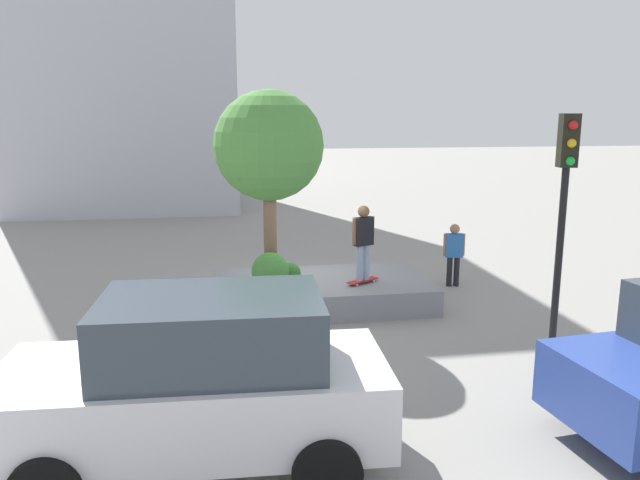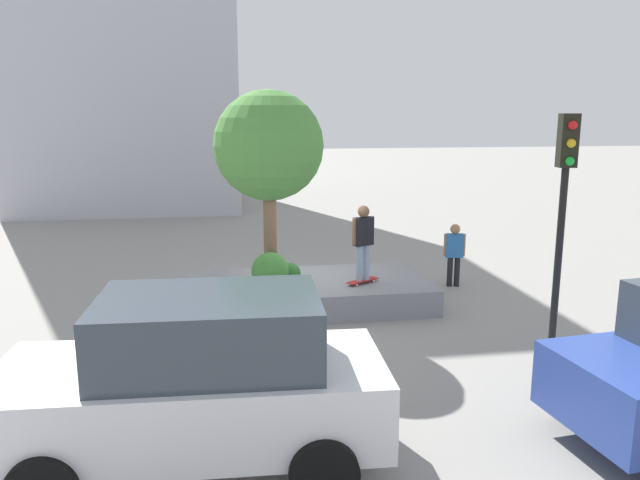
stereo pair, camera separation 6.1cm
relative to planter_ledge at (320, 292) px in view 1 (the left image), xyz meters
name	(u,v)px [view 1 (the left image)]	position (x,y,z in m)	size (l,w,h in m)	color
ground_plane	(301,301)	(0.39, -0.34, -0.28)	(120.00, 120.00, 0.00)	gray
planter_ledge	(320,292)	(0.00, 0.00, 0.00)	(4.76, 2.64, 0.57)	gray
plaza_tree	(269,147)	(1.10, 0.16, 3.21)	(2.28, 2.28, 4.09)	brown
boxwood_shrub	(290,274)	(0.69, 0.22, 0.52)	(0.46, 0.46, 0.46)	#2D6628
hedge_clump	(270,271)	(1.14, 0.56, 0.68)	(0.79, 0.79, 0.79)	#3D7A33
skateboard	(363,281)	(-0.87, 0.42, 0.34)	(0.79, 0.60, 0.07)	#A51E1E
skateboarder	(363,237)	(-0.87, 0.42, 1.30)	(0.52, 0.34, 1.63)	#8C9EB7
police_car	(200,381)	(2.45, 6.01, 0.79)	(4.63, 2.31, 2.11)	white
traffic_light_median	(564,196)	(-3.38, 3.81, 2.58)	(0.32, 0.36, 4.18)	black
bystander_watching	(454,250)	(-3.47, -0.95, 0.61)	(0.52, 0.25, 1.55)	black
plaza_lowrise_south	(126,32)	(5.96, -16.75, 7.42)	(9.42, 8.61, 15.41)	#B2B2BC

